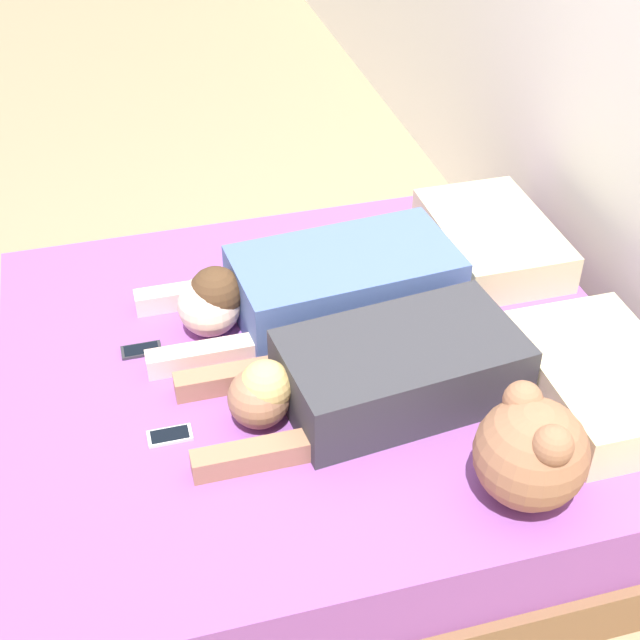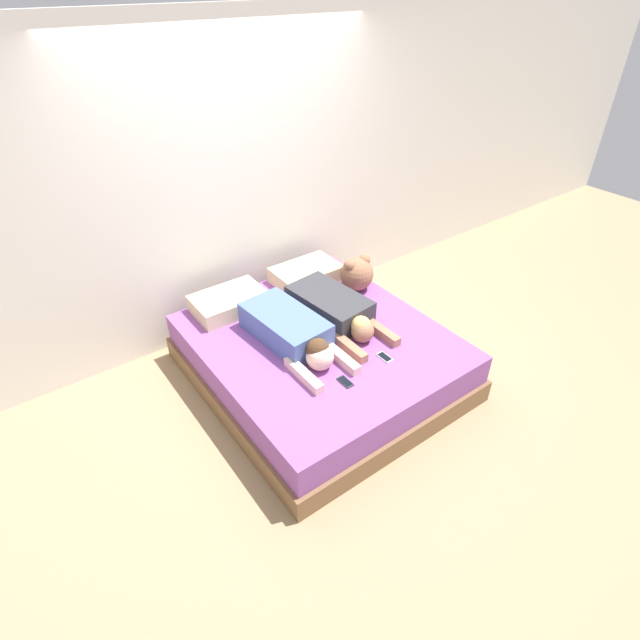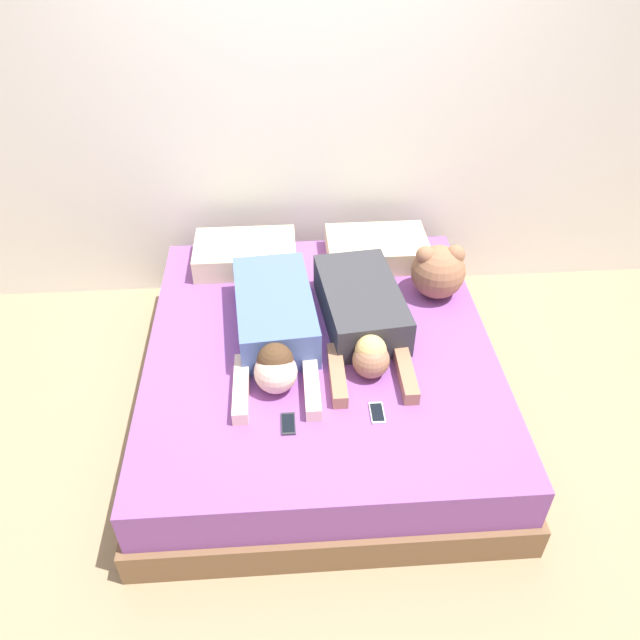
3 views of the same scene
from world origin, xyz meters
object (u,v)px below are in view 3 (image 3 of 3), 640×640
at_px(cell_phone_left, 288,424).
at_px(person_right, 362,314).
at_px(cell_phone_right, 377,413).
at_px(pillow_head_left, 245,254).
at_px(pillow_head_right, 377,249).
at_px(plush_toy, 438,271).
at_px(person_left, 275,323).
at_px(bed, 320,373).

bearing_deg(cell_phone_left, person_right, 57.67).
bearing_deg(cell_phone_left, cell_phone_right, 5.24).
xyz_separation_m(pillow_head_left, cell_phone_right, (0.62, -1.25, -0.07)).
xyz_separation_m(pillow_head_left, pillow_head_right, (0.79, 0.00, 0.00)).
xyz_separation_m(cell_phone_right, plush_toy, (0.45, 0.88, 0.15)).
bearing_deg(person_left, pillow_head_right, 48.69).
distance_m(bed, cell_phone_left, 0.61).
xyz_separation_m(pillow_head_right, cell_phone_left, (-0.57, -1.29, -0.07)).
xyz_separation_m(pillow_head_left, plush_toy, (1.07, -0.38, 0.09)).
height_order(cell_phone_left, cell_phone_right, same).
bearing_deg(person_left, plush_toy, 20.11).
height_order(pillow_head_left, person_right, person_right).
distance_m(person_left, person_right, 0.46).
bearing_deg(pillow_head_left, person_right, -46.31).
xyz_separation_m(person_right, cell_phone_left, (-0.40, -0.64, -0.09)).
relative_size(bed, cell_phone_left, 15.95).
relative_size(person_right, cell_phone_right, 8.00).
relative_size(pillow_head_left, person_left, 0.56).
xyz_separation_m(pillow_head_right, cell_phone_right, (-0.17, -1.25, -0.07)).
relative_size(pillow_head_right, person_left, 0.56).
xyz_separation_m(person_left, cell_phone_left, (0.05, -0.58, -0.10)).
xyz_separation_m(cell_phone_left, plush_toy, (0.85, 0.91, 0.15)).
height_order(pillow_head_right, cell_phone_left, pillow_head_right).
bearing_deg(cell_phone_left, bed, 71.72).
height_order(bed, person_right, person_right).
height_order(bed, pillow_head_right, pillow_head_right).
xyz_separation_m(bed, cell_phone_right, (0.22, -0.50, 0.22)).
distance_m(pillow_head_right, plush_toy, 0.48).
height_order(person_left, person_right, person_left).
relative_size(bed, cell_phone_right, 15.95).
bearing_deg(plush_toy, pillow_head_left, 160.68).
bearing_deg(plush_toy, cell_phone_left, -133.08).
distance_m(pillow_head_right, person_left, 0.94).
bearing_deg(bed, person_right, 23.84).
bearing_deg(cell_phone_right, cell_phone_left, -174.76).
distance_m(cell_phone_left, cell_phone_right, 0.40).
distance_m(person_right, cell_phone_right, 0.61).
xyz_separation_m(pillow_head_right, person_left, (-0.62, -0.71, 0.04)).
bearing_deg(cell_phone_right, pillow_head_left, 116.26).
bearing_deg(cell_phone_right, person_right, 89.76).
bearing_deg(person_right, pillow_head_left, 133.69).
bearing_deg(cell_phone_right, bed, 114.02).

